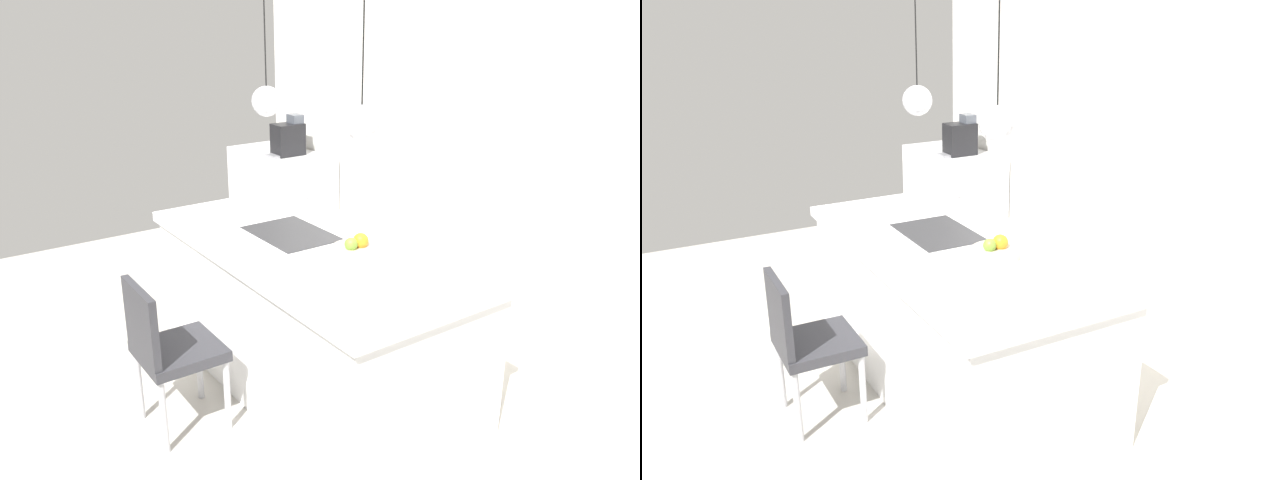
{
  "view_description": "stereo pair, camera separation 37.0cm",
  "coord_description": "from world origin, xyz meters",
  "views": [
    {
      "loc": [
        2.96,
        -2.0,
        2.22
      ],
      "look_at": [
        0.1,
        0.0,
        0.95
      ],
      "focal_mm": 36.83,
      "sensor_mm": 36.0,
      "label": 1
    },
    {
      "loc": [
        3.15,
        -1.68,
        2.22
      ],
      "look_at": [
        0.1,
        0.0,
        0.95
      ],
      "focal_mm": 36.83,
      "sensor_mm": 36.0,
      "label": 2
    }
  ],
  "objects": [
    {
      "name": "coffee_machine",
      "position": [
        -2.26,
        1.28,
        1.0
      ],
      "size": [
        0.2,
        0.35,
        0.38
      ],
      "color": "black",
      "rests_on": "side_counter"
    },
    {
      "name": "floor",
      "position": [
        0.0,
        0.0,
        0.0
      ],
      "size": [
        6.6,
        6.6,
        0.0
      ],
      "primitive_type": "plane",
      "color": "#BCB7AD",
      "rests_on": "ground"
    },
    {
      "name": "kitchen_island",
      "position": [
        0.0,
        0.0,
        0.45
      ],
      "size": [
        2.2,
        1.05,
        0.9
      ],
      "color": "white",
      "rests_on": "ground"
    },
    {
      "name": "side_counter",
      "position": [
        -2.4,
        1.28,
        0.42
      ],
      "size": [
        1.1,
        0.6,
        0.84
      ],
      "primitive_type": "cube",
      "color": "white",
      "rests_on": "ground"
    },
    {
      "name": "chair_near",
      "position": [
        -0.02,
        -0.9,
        0.5
      ],
      "size": [
        0.43,
        0.43,
        0.88
      ],
      "color": "#333338",
      "rests_on": "ground"
    },
    {
      "name": "back_wall",
      "position": [
        0.0,
        1.65,
        1.3
      ],
      "size": [
        6.0,
        0.1,
        2.6
      ],
      "primitive_type": "cube",
      "color": "silver",
      "rests_on": "ground"
    },
    {
      "name": "pendant_light_right",
      "position": [
        0.45,
        0.0,
        1.67
      ],
      "size": [
        0.18,
        0.18,
        0.78
      ],
      "color": "silver"
    },
    {
      "name": "pendant_light_left",
      "position": [
        -0.45,
        0.0,
        1.67
      ],
      "size": [
        0.18,
        0.18,
        0.78
      ],
      "color": "silver"
    },
    {
      "name": "fruit_bowl",
      "position": [
        0.32,
        0.08,
        0.94
      ],
      "size": [
        0.26,
        0.26,
        0.14
      ],
      "color": "beige",
      "rests_on": "kitchen_island"
    },
    {
      "name": "faucet",
      "position": [
        -0.2,
        0.21,
        1.05
      ],
      "size": [
        0.02,
        0.17,
        0.22
      ],
      "color": "silver",
      "rests_on": "kitchen_island"
    },
    {
      "name": "sink_basin",
      "position": [
        -0.2,
        0.0,
        0.9
      ],
      "size": [
        0.56,
        0.4,
        0.02
      ],
      "primitive_type": "cube",
      "color": "#2D2D30",
      "rests_on": "kitchen_island"
    }
  ]
}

